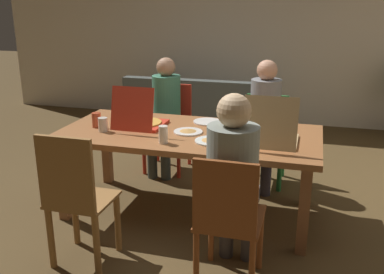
{
  "coord_description": "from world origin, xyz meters",
  "views": [
    {
      "loc": [
        0.96,
        -3.28,
        1.77
      ],
      "look_at": [
        0.0,
        0.1,
        0.65
      ],
      "focal_mm": 40.66,
      "sensor_mm": 36.0,
      "label": 1
    }
  ],
  "objects_px": {
    "chair_1": "(170,122)",
    "couch": "(196,111)",
    "chair_2": "(228,218)",
    "plate_2": "(211,140)",
    "person_2": "(234,175)",
    "pizza_box_1": "(272,136)",
    "person_1": "(165,107)",
    "drinking_glass_0": "(163,135)",
    "plate_1": "(208,122)",
    "pizza_box_0": "(141,121)",
    "drinking_glass_3": "(276,121)",
    "dining_table": "(189,141)",
    "chair_3": "(76,198)",
    "drinking_glass_1": "(103,125)",
    "person_0": "(264,115)",
    "plate_0": "(188,131)",
    "drinking_glass_2": "(97,120)",
    "chair_0": "(265,135)"
  },
  "relations": [
    {
      "from": "dining_table",
      "to": "plate_0",
      "type": "xyz_separation_m",
      "value": [
        0.0,
        -0.02,
        0.09
      ]
    },
    {
      "from": "dining_table",
      "to": "person_1",
      "type": "relative_size",
      "value": 1.76
    },
    {
      "from": "dining_table",
      "to": "chair_1",
      "type": "distance_m",
      "value": 1.11
    },
    {
      "from": "drinking_glass_1",
      "to": "person_2",
      "type": "bearing_deg",
      "value": -27.84
    },
    {
      "from": "dining_table",
      "to": "person_1",
      "type": "bearing_deg",
      "value": 120.79
    },
    {
      "from": "person_0",
      "to": "plate_2",
      "type": "relative_size",
      "value": 4.89
    },
    {
      "from": "plate_1",
      "to": "couch",
      "type": "xyz_separation_m",
      "value": [
        -0.67,
        2.08,
        -0.46
      ]
    },
    {
      "from": "pizza_box_0",
      "to": "drinking_glass_3",
      "type": "relative_size",
      "value": 3.37
    },
    {
      "from": "dining_table",
      "to": "pizza_box_0",
      "type": "bearing_deg",
      "value": 177.21
    },
    {
      "from": "plate_0",
      "to": "drinking_glass_0",
      "type": "distance_m",
      "value": 0.34
    },
    {
      "from": "chair_2",
      "to": "plate_1",
      "type": "distance_m",
      "value": 1.37
    },
    {
      "from": "chair_3",
      "to": "couch",
      "type": "xyz_separation_m",
      "value": [
        -0.09,
        3.36,
        -0.23
      ]
    },
    {
      "from": "person_2",
      "to": "chair_3",
      "type": "relative_size",
      "value": 1.3
    },
    {
      "from": "chair_1",
      "to": "plate_0",
      "type": "bearing_deg",
      "value": -63.45
    },
    {
      "from": "pizza_box_0",
      "to": "plate_1",
      "type": "bearing_deg",
      "value": 30.61
    },
    {
      "from": "chair_2",
      "to": "plate_2",
      "type": "height_order",
      "value": "chair_2"
    },
    {
      "from": "dining_table",
      "to": "drinking_glass_0",
      "type": "distance_m",
      "value": 0.37
    },
    {
      "from": "pizza_box_1",
      "to": "plate_1",
      "type": "distance_m",
      "value": 0.75
    },
    {
      "from": "pizza_box_1",
      "to": "drinking_glass_2",
      "type": "distance_m",
      "value": 1.48
    },
    {
      "from": "chair_3",
      "to": "plate_0",
      "type": "bearing_deg",
      "value": 62.1
    },
    {
      "from": "person_1",
      "to": "plate_2",
      "type": "relative_size",
      "value": 4.81
    },
    {
      "from": "person_1",
      "to": "plate_0",
      "type": "distance_m",
      "value": 0.99
    },
    {
      "from": "chair_3",
      "to": "drinking_glass_2",
      "type": "relative_size",
      "value": 7.7
    },
    {
      "from": "drinking_glass_0",
      "to": "drinking_glass_3",
      "type": "bearing_deg",
      "value": 38.37
    },
    {
      "from": "chair_1",
      "to": "plate_2",
      "type": "relative_size",
      "value": 3.59
    },
    {
      "from": "couch",
      "to": "chair_3",
      "type": "bearing_deg",
      "value": -88.48
    },
    {
      "from": "dining_table",
      "to": "plate_2",
      "type": "distance_m",
      "value": 0.32
    },
    {
      "from": "chair_0",
      "to": "plate_2",
      "type": "height_order",
      "value": "chair_0"
    },
    {
      "from": "person_0",
      "to": "drinking_glass_2",
      "type": "xyz_separation_m",
      "value": [
        -1.32,
        -0.85,
        0.08
      ]
    },
    {
      "from": "chair_1",
      "to": "couch",
      "type": "height_order",
      "value": "chair_1"
    },
    {
      "from": "couch",
      "to": "person_1",
      "type": "bearing_deg",
      "value": -86.73
    },
    {
      "from": "drinking_glass_0",
      "to": "pizza_box_1",
      "type": "bearing_deg",
      "value": 14.88
    },
    {
      "from": "drinking_glass_2",
      "to": "couch",
      "type": "relative_size",
      "value": 0.07
    },
    {
      "from": "dining_table",
      "to": "chair_3",
      "type": "distance_m",
      "value": 1.09
    },
    {
      "from": "drinking_glass_2",
      "to": "drinking_glass_3",
      "type": "xyz_separation_m",
      "value": [
        1.47,
        0.37,
        0.0
      ]
    },
    {
      "from": "person_2",
      "to": "pizza_box_1",
      "type": "distance_m",
      "value": 0.71
    },
    {
      "from": "person_1",
      "to": "drinking_glass_0",
      "type": "bearing_deg",
      "value": -71.32
    },
    {
      "from": "person_1",
      "to": "plate_0",
      "type": "xyz_separation_m",
      "value": [
        0.5,
        -0.85,
        0.03
      ]
    },
    {
      "from": "drinking_glass_1",
      "to": "couch",
      "type": "distance_m",
      "value": 2.63
    },
    {
      "from": "plate_0",
      "to": "plate_2",
      "type": "relative_size",
      "value": 0.95
    },
    {
      "from": "chair_3",
      "to": "drinking_glass_2",
      "type": "distance_m",
      "value": 0.97
    },
    {
      "from": "person_0",
      "to": "plate_1",
      "type": "xyz_separation_m",
      "value": [
        -0.44,
        -0.45,
        0.02
      ]
    },
    {
      "from": "dining_table",
      "to": "drinking_glass_3",
      "type": "bearing_deg",
      "value": 23.06
    },
    {
      "from": "chair_3",
      "to": "dining_table",
      "type": "bearing_deg",
      "value": 62.64
    },
    {
      "from": "plate_0",
      "to": "drinking_glass_0",
      "type": "relative_size",
      "value": 1.77
    },
    {
      "from": "person_2",
      "to": "drinking_glass_0",
      "type": "height_order",
      "value": "person_2"
    },
    {
      "from": "drinking_glass_0",
      "to": "plate_2",
      "type": "bearing_deg",
      "value": 20.77
    },
    {
      "from": "drinking_glass_3",
      "to": "dining_table",
      "type": "bearing_deg",
      "value": -156.94
    },
    {
      "from": "chair_2",
      "to": "pizza_box_0",
      "type": "distance_m",
      "value": 1.39
    },
    {
      "from": "pizza_box_0",
      "to": "drinking_glass_1",
      "type": "relative_size",
      "value": 3.87
    }
  ]
}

